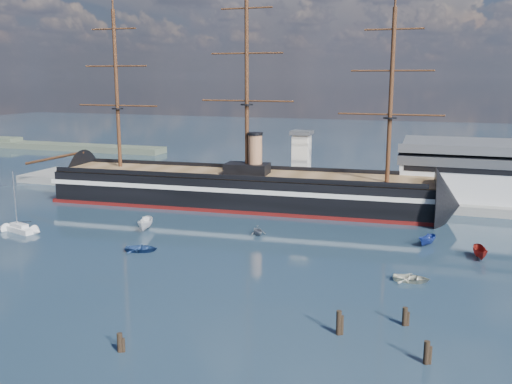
% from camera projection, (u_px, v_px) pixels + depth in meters
% --- Properties ---
extents(ground, '(600.00, 600.00, 0.00)m').
position_uv_depth(ground, '(244.00, 230.00, 113.46)').
color(ground, '#182938').
rests_on(ground, ground).
extents(quay, '(180.00, 18.00, 2.00)m').
position_uv_depth(quay, '(331.00, 198.00, 143.57)').
color(quay, slate).
rests_on(quay, ground).
extents(quay_tower, '(5.00, 5.00, 15.00)m').
position_uv_depth(quay_tower, '(301.00, 160.00, 141.10)').
color(quay_tower, silver).
rests_on(quay_tower, ground).
extents(shoreline, '(120.00, 10.00, 4.00)m').
position_uv_depth(shoreline, '(18.00, 144.00, 245.91)').
color(shoreline, '#3F4C38').
rests_on(shoreline, ground).
extents(warship, '(113.41, 22.41, 53.94)m').
position_uv_depth(warship, '(232.00, 189.00, 134.49)').
color(warship, black).
rests_on(warship, ground).
extents(sailboat, '(7.86, 4.23, 12.06)m').
position_uv_depth(sailboat, '(19.00, 228.00, 111.95)').
color(sailboat, silver).
rests_on(sailboat, ground).
extents(motorboat_a, '(7.77, 4.49, 2.93)m').
position_uv_depth(motorboat_a, '(146.00, 230.00, 113.52)').
color(motorboat_a, white).
rests_on(motorboat_a, ground).
extents(motorboat_b, '(2.31, 3.81, 1.66)m').
position_uv_depth(motorboat_b, '(141.00, 252.00, 99.58)').
color(motorboat_b, navy).
rests_on(motorboat_b, ground).
extents(motorboat_c, '(6.01, 4.30, 2.26)m').
position_uv_depth(motorboat_c, '(427.00, 245.00, 103.24)').
color(motorboat_c, navy).
rests_on(motorboat_c, ground).
extents(motorboat_d, '(5.83, 5.62, 2.07)m').
position_uv_depth(motorboat_d, '(258.00, 235.00, 110.06)').
color(motorboat_d, slate).
rests_on(motorboat_d, ground).
extents(motorboat_e, '(1.45, 3.39, 1.56)m').
position_uv_depth(motorboat_e, '(411.00, 282.00, 84.93)').
color(motorboat_e, beige).
rests_on(motorboat_e, ground).
extents(motorboat_f, '(6.58, 3.17, 2.53)m').
position_uv_depth(motorboat_f, '(480.00, 259.00, 95.71)').
color(motorboat_f, maroon).
rests_on(motorboat_f, ground).
extents(piling_near_mid, '(0.64, 0.64, 2.89)m').
position_uv_depth(piling_near_mid, '(120.00, 352.00, 63.37)').
color(piling_near_mid, black).
rests_on(piling_near_mid, ground).
extents(piling_near_right, '(0.64, 0.64, 3.69)m').
position_uv_depth(piling_near_right, '(338.00, 334.00, 67.60)').
color(piling_near_right, black).
rests_on(piling_near_right, ground).
extents(piling_far_right, '(0.64, 0.64, 3.05)m').
position_uv_depth(piling_far_right, '(404.00, 325.00, 70.05)').
color(piling_far_right, black).
rests_on(piling_far_right, ground).
extents(piling_extra, '(0.64, 0.64, 3.28)m').
position_uv_depth(piling_extra, '(426.00, 364.00, 60.73)').
color(piling_extra, black).
rests_on(piling_extra, ground).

